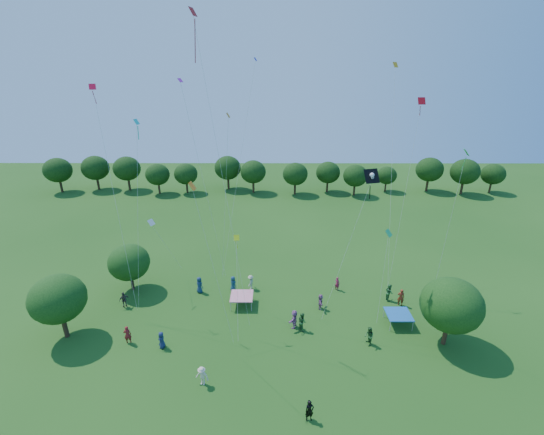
{
  "coord_description": "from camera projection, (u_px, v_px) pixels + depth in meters",
  "views": [
    {
      "loc": [
        0.08,
        -12.43,
        21.47
      ],
      "look_at": [
        0.0,
        14.0,
        11.0
      ],
      "focal_mm": 24.0,
      "sensor_mm": 36.0,
      "label": 1
    }
  ],
  "objects": [
    {
      "name": "small_kite_3",
      "position": [
        456.0,
        194.0,
        26.61
      ],
      "size": [
        0.83,
        2.54,
        15.36
      ],
      "color": "green"
    },
    {
      "name": "crowd_person_7",
      "position": [
        337.0,
        283.0,
        38.52
      ],
      "size": [
        0.67,
        0.67,
        1.54
      ],
      "primitive_type": "imported",
      "rotation": [
        0.0,
        0.0,
        2.34
      ],
      "color": "maroon",
      "rests_on": "ground"
    },
    {
      "name": "crowd_person_3",
      "position": [
        202.0,
        376.0,
        26.7
      ],
      "size": [
        1.12,
        0.75,
        1.58
      ],
      "primitive_type": "imported",
      "rotation": [
        0.0,
        0.0,
        5.98
      ],
      "color": "beige",
      "rests_on": "ground"
    },
    {
      "name": "small_kite_7",
      "position": [
        137.0,
        171.0,
        30.36
      ],
      "size": [
        1.6,
        2.19,
        16.79
      ],
      "color": "#0DC8BF"
    },
    {
      "name": "pirate_kite",
      "position": [
        371.0,
        179.0,
        28.19
      ],
      "size": [
        4.02,
        1.34,
        13.3
      ],
      "color": "black"
    },
    {
      "name": "small_kite_5",
      "position": [
        197.0,
        153.0,
        33.48
      ],
      "size": [
        3.08,
        1.13,
        19.83
      ],
      "color": "purple"
    },
    {
      "name": "treeline",
      "position": [
        264.0,
        171.0,
        69.49
      ],
      "size": [
        88.01,
        8.77,
        6.77
      ],
      "color": "#422B19",
      "rests_on": "ground"
    },
    {
      "name": "small_kite_6",
      "position": [
        155.0,
        228.0,
        35.88
      ],
      "size": [
        1.99,
        3.33,
        7.0
      ],
      "color": "silver"
    },
    {
      "name": "near_tree_north",
      "position": [
        129.0,
        262.0,
        37.66
      ],
      "size": [
        4.2,
        4.2,
        5.18
      ],
      "color": "#422B19",
      "rests_on": "ground"
    },
    {
      "name": "near_tree_east",
      "position": [
        451.0,
        305.0,
        29.63
      ],
      "size": [
        4.94,
        4.94,
        6.14
      ],
      "color": "#422B19",
      "rests_on": "ground"
    },
    {
      "name": "crowd_person_0",
      "position": [
        162.0,
        340.0,
        30.33
      ],
      "size": [
        0.51,
        0.81,
        1.54
      ],
      "primitive_type": "imported",
      "rotation": [
        0.0,
        0.0,
        4.57
      ],
      "color": "#1A244C",
      "rests_on": "ground"
    },
    {
      "name": "near_tree_west",
      "position": [
        58.0,
        299.0,
        30.5
      ],
      "size": [
        4.56,
        4.56,
        5.94
      ],
      "color": "#422B19",
      "rests_on": "ground"
    },
    {
      "name": "man_in_black",
      "position": [
        309.0,
        411.0,
        23.92
      ],
      "size": [
        0.68,
        0.52,
        1.62
      ],
      "primitive_type": "imported",
      "rotation": [
        0.0,
        0.0,
        0.24
      ],
      "color": "black",
      "rests_on": "ground"
    },
    {
      "name": "crowd_person_10",
      "position": [
        441.0,
        303.0,
        35.04
      ],
      "size": [
        1.05,
        0.53,
        1.75
      ],
      "primitive_type": "imported",
      "rotation": [
        0.0,
        0.0,
        3.08
      ],
      "color": "#39332D",
      "rests_on": "ground"
    },
    {
      "name": "crowd_person_13",
      "position": [
        128.0,
        335.0,
        30.87
      ],
      "size": [
        0.69,
        0.51,
        1.67
      ],
      "primitive_type": "imported",
      "rotation": [
        0.0,
        0.0,
        3.34
      ],
      "color": "maroon",
      "rests_on": "ground"
    },
    {
      "name": "small_kite_8",
      "position": [
        104.0,
        143.0,
        31.54
      ],
      "size": [
        3.27,
        5.24,
        19.4
      ],
      "color": "red"
    },
    {
      "name": "tent_blue",
      "position": [
        399.0,
        314.0,
        33.15
      ],
      "size": [
        2.2,
        2.2,
        1.1
      ],
      "color": "#1A5BA9",
      "rests_on": "ground"
    },
    {
      "name": "small_kite_4",
      "position": [
        243.0,
        139.0,
        37.53
      ],
      "size": [
        3.8,
        6.14,
        21.72
      ],
      "color": "#1312B6"
    },
    {
      "name": "small_kite_0",
      "position": [
        415.0,
        136.0,
        34.34
      ],
      "size": [
        2.63,
        4.24,
        18.15
      ],
      "color": "#BA0A13"
    },
    {
      "name": "small_kite_10",
      "position": [
        237.0,
        255.0,
        30.14
      ],
      "size": [
        0.49,
        3.95,
        7.69
      ],
      "color": "#D7E514"
    },
    {
      "name": "tent_red_stripe",
      "position": [
        242.0,
        296.0,
        35.87
      ],
      "size": [
        2.2,
        2.2,
        1.1
      ],
      "color": "red",
      "rests_on": "ground"
    },
    {
      "name": "crowd_person_6",
      "position": [
        233.0,
        284.0,
        38.3
      ],
      "size": [
        0.91,
        0.93,
        1.72
      ],
      "primitive_type": "imported",
      "rotation": [
        0.0,
        0.0,
        2.31
      ],
      "color": "navy",
      "rests_on": "ground"
    },
    {
      "name": "crowd_person_12",
      "position": [
        199.0,
        285.0,
        38.02
      ],
      "size": [
        0.99,
        0.92,
        1.79
      ],
      "primitive_type": "imported",
      "rotation": [
        0.0,
        0.0,
        2.47
      ],
      "color": "navy",
      "rests_on": "ground"
    },
    {
      "name": "crowd_person_5",
      "position": [
        294.0,
        319.0,
        32.78
      ],
      "size": [
        1.2,
        1.74,
        1.76
      ],
      "primitive_type": "imported",
      "rotation": [
        0.0,
        0.0,
        4.3
      ],
      "color": "#9D5C95",
      "rests_on": "ground"
    },
    {
      "name": "crowd_person_4",
      "position": [
        124.0,
        300.0,
        35.65
      ],
      "size": [
        1.04,
        0.93,
        1.66
      ],
      "primitive_type": "imported",
      "rotation": [
        0.0,
        0.0,
        3.77
      ],
      "color": "#473F39",
      "rests_on": "ground"
    },
    {
      "name": "crowd_person_11",
      "position": [
        320.0,
        302.0,
        35.41
      ],
      "size": [
        0.77,
        1.55,
        1.59
      ],
      "primitive_type": "imported",
      "rotation": [
        0.0,
        0.0,
        1.4
      ],
      "color": "#915482",
      "rests_on": "ground"
    },
    {
      "name": "small_kite_11",
      "position": [
        387.0,
        244.0,
        29.96
      ],
      "size": [
        0.86,
        1.66,
        8.28
      ],
      "color": "#198C49"
    },
    {
      "name": "crowd_person_8",
      "position": [
        369.0,
        336.0,
        30.62
      ],
      "size": [
        0.54,
        0.89,
        1.73
      ],
      "primitive_type": "imported",
      "rotation": [
        0.0,
        0.0,
        4.81
      ],
      "color": "#255223",
      "rests_on": "ground"
    },
    {
      "name": "red_high_kite",
      "position": [
        205.0,
        84.0,
        27.28
      ],
      "size": [
        4.07,
        4.45,
        24.66
      ],
      "color": "red"
    },
    {
      "name": "crowd_person_1",
      "position": [
        401.0,
        297.0,
        35.92
      ],
      "size": [
        0.77,
        0.61,
        1.81
      ],
      "primitive_type": "imported",
      "rotation": [
        0.0,
        0.0,
        2.85
      ],
      "color": "maroon",
      "rests_on": "ground"
    },
    {
      "name": "small_kite_1",
      "position": [
        227.0,
        162.0,
        34.13
      ],
      "size": [
        1.54,
        0.53,
        16.94
      ],
      "color": "orange"
    },
    {
      "name": "small_kite_2",
      "position": [
        394.0,
        119.0,
        37.53
      ],
      "size": [
        1.37,
        9.44,
        21.33
      ],
      "color": "orange"
    },
    {
      "name": "small_kite_9",
      "position": [
        202.0,
        221.0,
        24.46
      ],
      "size": [
        2.26,
        1.33,
        13.71
      ],
      "color": "orange"
    },
    {
      "name": "crowd_person_9",
      "position": [
        251.0,
        282.0,
        38.68
      ],
      "size": [
        0.81,
        1.16,
        1.62
      ],
      "primitive_type": "imported",
      "rotation": [
        0.0,
        0.0,
        4.36
      ],
      "color": "#B1AC8D",
      "rests_on": "ground"
    },
    {
      "name": "crowd_person_2",
      "position": [
        389.0,
        292.0,
        36.72
      ],
      "size": [
        0.5,
        0.9,
        1.8
      ],
      "primitive_type": "imported",
      "rotation": [
        0.0,
        0.0,
        1.59
      ],
      "color": "#2A622F",
      "rests_on": "ground"
    },
    {
      "name": "crowd_person_14",
      "position": [
        302.0,
        321.0,
        32.45
      ],
      "size": [
        0.75,
        0.97,
        1.75
      ],
      "primitive_type": "imported",
      "rotation": [
        0.0,
        0.0,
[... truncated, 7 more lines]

